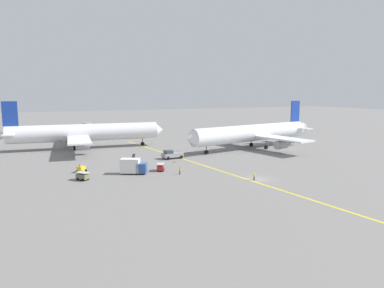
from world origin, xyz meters
name	(u,v)px	position (x,y,z in m)	size (l,w,h in m)	color
ground_plane	(259,179)	(0.00, 0.00, 0.00)	(600.00, 600.00, 0.00)	slate
taxiway_stripe	(221,171)	(-3.71, 10.00, 0.00)	(0.50, 120.00, 0.01)	yellow
airliner_at_gate_left	(84,133)	(-28.58, 57.65, 5.20)	(52.81, 44.14, 15.67)	silver
airliner_being_pushed	(253,133)	(21.80, 34.92, 5.11)	(51.87, 40.87, 15.35)	white
pushback_tug	(172,154)	(-8.61, 29.38, 1.16)	(9.02, 3.58, 2.75)	gray
gse_baggage_cart_trailing	(161,167)	(-16.62, 15.91, 0.86)	(2.58, 3.14, 1.71)	red
gse_belt_loader_portside	(133,164)	(-21.72, 21.88, 0.83)	(3.13, 5.03, 3.02)	orange
gse_baggage_cart_near_cluster	(83,176)	(-34.49, 14.27, 0.86)	(2.91, 3.13, 1.71)	#666B4C
gse_catering_truck_tall	(133,166)	(-23.26, 15.51, 1.76)	(6.29, 4.80, 3.50)	#2D5199
gse_gpu_cart_small	(81,169)	(-33.85, 22.03, 0.79)	(2.61, 2.62, 1.90)	gold
ground_crew_wing_walker_right	(180,171)	(-13.85, 10.68, 0.84)	(0.36, 0.36, 1.62)	#2D3351
ground_crew_marshaller_foreground	(254,176)	(-1.53, -0.57, 0.81)	(0.39, 0.44, 1.56)	#2D3351
traffic_cone_nose_left	(174,161)	(-9.91, 24.08, 0.28)	(0.44, 0.44, 0.60)	orange
jet_bridge	(88,128)	(-23.57, 84.14, 3.94)	(3.91, 16.83, 5.72)	#B7B7BC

